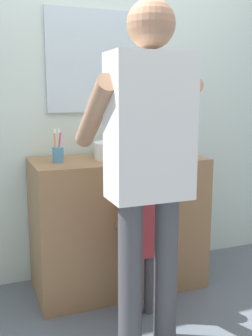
{
  "coord_description": "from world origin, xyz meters",
  "views": [
    {
      "loc": [
        -0.87,
        -2.11,
        1.3
      ],
      "look_at": [
        0.0,
        0.15,
        0.85
      ],
      "focal_mm": 42.1,
      "sensor_mm": 36.0,
      "label": 1
    }
  ],
  "objects_px": {
    "toothbrush_cup": "(58,154)",
    "adult_parent": "(148,149)",
    "soap_bottle": "(159,147)",
    "child_toddler": "(142,237)"
  },
  "relations": [
    {
      "from": "toothbrush_cup",
      "to": "adult_parent",
      "type": "height_order",
      "value": "adult_parent"
    },
    {
      "from": "soap_bottle",
      "to": "child_toddler",
      "type": "distance_m",
      "value": 0.66
    },
    {
      "from": "adult_parent",
      "to": "toothbrush_cup",
      "type": "bearing_deg",
      "value": 115.22
    },
    {
      "from": "toothbrush_cup",
      "to": "child_toddler",
      "type": "distance_m",
      "value": 0.72
    },
    {
      "from": "soap_bottle",
      "to": "adult_parent",
      "type": "xyz_separation_m",
      "value": [
        -0.37,
        -0.64,
        0.08
      ]
    },
    {
      "from": "toothbrush_cup",
      "to": "adult_parent",
      "type": "relative_size",
      "value": 0.12
    },
    {
      "from": "adult_parent",
      "to": "soap_bottle",
      "type": "bearing_deg",
      "value": 59.81
    },
    {
      "from": "child_toddler",
      "to": "adult_parent",
      "type": "height_order",
      "value": "adult_parent"
    },
    {
      "from": "soap_bottle",
      "to": "child_toddler",
      "type": "bearing_deg",
      "value": -127.99
    },
    {
      "from": "soap_bottle",
      "to": "adult_parent",
      "type": "height_order",
      "value": "adult_parent"
    }
  ]
}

